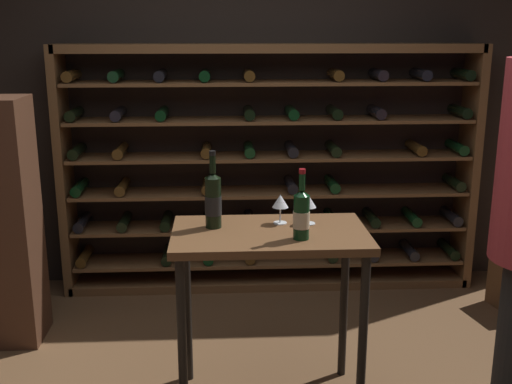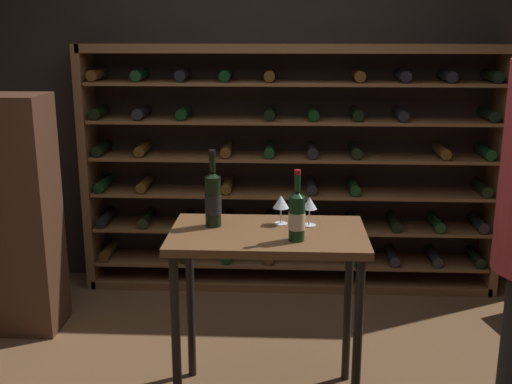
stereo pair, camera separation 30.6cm
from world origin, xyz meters
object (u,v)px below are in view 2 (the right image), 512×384
(wine_rack, at_px, (290,171))
(tasting_table, at_px, (268,257))
(wine_glass_stemmed_right, at_px, (281,203))
(wine_bottle_amber_reserve, at_px, (297,216))
(display_cabinet, at_px, (19,216))
(wine_glass_stemmed_center, at_px, (310,205))
(wine_bottle_red_label, at_px, (213,199))

(wine_rack, height_order, tasting_table, wine_rack)
(wine_glass_stemmed_right, bearing_deg, wine_bottle_amber_reserve, -72.93)
(display_cabinet, bearing_deg, tasting_table, -26.14)
(wine_rack, xyz_separation_m, display_cabinet, (-1.69, -0.75, -0.13))
(wine_rack, relative_size, tasting_table, 3.15)
(wine_glass_stemmed_center, bearing_deg, display_cabinet, 159.32)
(wine_rack, distance_m, wine_glass_stemmed_right, 1.41)
(tasting_table, relative_size, wine_bottle_amber_reserve, 2.84)
(wine_bottle_red_label, distance_m, wine_glass_stemmed_right, 0.34)
(wine_rack, relative_size, wine_glass_stemmed_right, 19.97)
(wine_rack, xyz_separation_m, wine_glass_stemmed_right, (-0.05, -1.40, 0.16))
(wine_rack, bearing_deg, tasting_table, -94.33)
(wine_glass_stemmed_right, bearing_deg, display_cabinet, 158.25)
(wine_bottle_amber_reserve, bearing_deg, wine_glass_stemmed_right, 107.07)
(display_cabinet, distance_m, wine_glass_stemmed_right, 1.78)
(wine_rack, xyz_separation_m, wine_bottle_red_label, (-0.39, -1.45, 0.19))
(wine_rack, height_order, wine_bottle_amber_reserve, wine_rack)
(wine_bottle_red_label, xyz_separation_m, wine_glass_stemmed_center, (0.48, 0.03, -0.03))
(wine_bottle_amber_reserve, bearing_deg, wine_bottle_red_label, 154.18)
(tasting_table, height_order, wine_glass_stemmed_right, wine_glass_stemmed_right)
(display_cabinet, bearing_deg, wine_glass_stemmed_right, -21.75)
(display_cabinet, relative_size, wine_glass_stemmed_center, 10.24)
(wine_bottle_red_label, height_order, wine_bottle_amber_reserve, wine_bottle_red_label)
(display_cabinet, height_order, wine_glass_stemmed_right, display_cabinet)
(wine_glass_stemmed_right, bearing_deg, tasting_table, -116.83)
(wine_glass_stemmed_right, bearing_deg, wine_bottle_red_label, -172.16)
(tasting_table, relative_size, wine_glass_stemmed_center, 6.48)
(wine_bottle_red_label, distance_m, wine_glass_stemmed_center, 0.48)
(display_cabinet, bearing_deg, wine_rack, 23.89)
(tasting_table, height_order, wine_bottle_red_label, wine_bottle_red_label)
(display_cabinet, xyz_separation_m, wine_bottle_amber_reserve, (1.71, -0.90, 0.30))
(wine_glass_stemmed_center, bearing_deg, tasting_table, -153.24)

